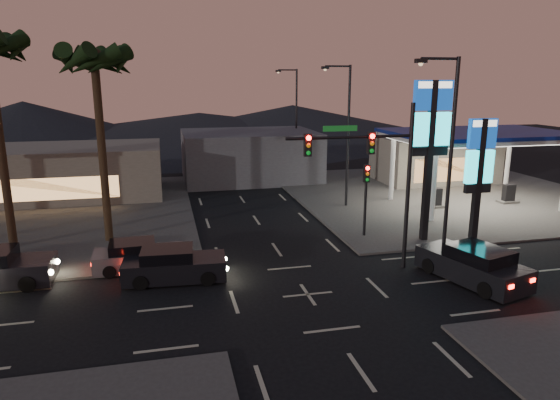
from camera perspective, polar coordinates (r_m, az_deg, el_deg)
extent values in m
plane|color=black|center=(21.91, 3.19, -10.73)|extent=(140.00, 140.00, 0.00)
cube|color=#47443F|center=(42.27, 18.06, 0.69)|extent=(24.00, 24.00, 0.12)
cube|color=#47443F|center=(37.67, -28.64, -1.86)|extent=(24.00, 24.00, 0.12)
cylinder|color=silver|center=(33.37, 17.16, 1.73)|extent=(0.36, 0.36, 5.00)
cylinder|color=silver|center=(38.56, 12.70, 3.54)|extent=(0.36, 0.36, 5.00)
cylinder|color=silver|center=(43.84, 24.58, 3.82)|extent=(0.36, 0.36, 5.00)
cube|color=silver|center=(38.15, 21.72, 6.90)|extent=(12.00, 8.00, 0.50)
cube|color=white|center=(38.19, 21.68, 6.46)|extent=(11.60, 7.60, 0.06)
cube|color=navy|center=(38.14, 21.74, 7.13)|extent=(12.20, 8.20, 0.25)
cube|color=black|center=(37.25, 17.34, 0.23)|extent=(0.80, 0.50, 1.40)
cube|color=black|center=(40.60, 24.66, 0.67)|extent=(0.80, 0.50, 1.40)
cube|color=#726B5B|center=(47.15, 17.20, 4.44)|extent=(10.00, 6.00, 4.00)
cube|color=black|center=(28.80, 16.60, 4.01)|extent=(0.35, 0.35, 9.00)
cube|color=navy|center=(28.45, 17.11, 11.37)|extent=(2.20, 0.30, 1.60)
cube|color=white|center=(28.44, 17.19, 12.47)|extent=(1.98, 0.32, 0.35)
cube|color=#1AF1FF|center=(28.56, 16.86, 7.76)|extent=(2.20, 0.30, 1.80)
cube|color=black|center=(28.70, 16.70, 5.38)|extent=(2.09, 0.28, 0.50)
cube|color=black|center=(29.47, 21.66, 1.84)|extent=(0.35, 0.35, 7.00)
cube|color=navy|center=(29.09, 22.12, 7.05)|extent=(1.60, 0.30, 1.60)
cube|color=white|center=(29.04, 22.22, 8.13)|extent=(1.44, 0.32, 0.35)
cube|color=#1AF1FF|center=(29.32, 21.81, 3.56)|extent=(1.60, 0.30, 1.80)
cube|color=black|center=(29.53, 21.61, 1.27)|extent=(1.52, 0.28, 0.50)
cylinder|color=black|center=(24.45, 14.43, 1.32)|extent=(0.20, 0.20, 8.00)
cylinder|color=black|center=(22.81, 8.06, 7.13)|extent=(6.00, 0.14, 0.14)
cube|color=#0C3F14|center=(22.60, 6.89, 8.12)|extent=(1.60, 0.05, 0.25)
cube|color=black|center=(23.23, 10.35, 6.41)|extent=(0.32, 0.25, 1.00)
sphere|color=#FF0C07|center=(23.05, 10.53, 7.17)|extent=(0.22, 0.22, 0.22)
sphere|color=orange|center=(23.09, 10.49, 6.36)|extent=(0.20, 0.20, 0.20)
sphere|color=#0CB226|center=(23.13, 10.46, 5.55)|extent=(0.20, 0.20, 0.20)
cube|color=black|center=(22.21, 3.18, 6.28)|extent=(0.32, 0.25, 1.00)
sphere|color=#FF0C07|center=(22.02, 3.30, 7.09)|extent=(0.22, 0.22, 0.22)
sphere|color=orange|center=(22.06, 3.29, 6.24)|extent=(0.20, 0.20, 0.20)
sphere|color=#0CB226|center=(22.11, 3.28, 5.39)|extent=(0.20, 0.20, 0.20)
cylinder|color=black|center=(29.29, 9.72, -0.46)|extent=(0.16, 0.16, 4.00)
cube|color=black|center=(28.91, 9.86, 3.00)|extent=(0.32, 0.25, 1.00)
sphere|color=#FF0C07|center=(28.72, 10.00, 3.59)|extent=(0.22, 0.22, 0.22)
sphere|color=orange|center=(28.78, 9.98, 2.95)|extent=(0.20, 0.20, 0.20)
sphere|color=#0CB226|center=(28.84, 9.95, 2.30)|extent=(0.20, 0.20, 0.20)
cylinder|color=black|center=(24.15, 18.83, 3.29)|extent=(0.18, 0.18, 10.00)
cylinder|color=black|center=(23.36, 17.83, 15.13)|extent=(1.80, 0.12, 0.12)
cube|color=black|center=(22.92, 15.81, 15.06)|extent=(0.50, 0.25, 0.18)
sphere|color=#FFCC8C|center=(22.91, 15.79, 14.76)|extent=(0.20, 0.20, 0.20)
cylinder|color=black|center=(35.72, 7.78, 7.02)|extent=(0.18, 0.18, 10.00)
cylinder|color=black|center=(35.19, 6.63, 14.95)|extent=(1.80, 0.12, 0.12)
cube|color=black|center=(34.89, 5.18, 14.83)|extent=(0.50, 0.25, 0.18)
sphere|color=#FFCC8C|center=(34.89, 5.18, 14.64)|extent=(0.20, 0.20, 0.20)
cylinder|color=black|center=(48.98, 1.88, 8.89)|extent=(0.18, 0.18, 10.00)
cylinder|color=black|center=(48.60, 0.87, 14.64)|extent=(1.80, 0.12, 0.12)
cube|color=black|center=(48.38, -0.20, 14.53)|extent=(0.50, 0.25, 0.18)
sphere|color=#FFCC8C|center=(48.38, -0.20, 14.39)|extent=(0.20, 0.20, 0.20)
cylinder|color=black|center=(29.08, -19.66, 5.06)|extent=(0.44, 0.44, 10.20)
sphere|color=black|center=(28.83, -20.49, 15.13)|extent=(0.90, 0.90, 0.90)
cone|color=black|center=(28.70, -17.78, 14.74)|extent=(0.90, 2.74, 1.91)
cone|color=black|center=(29.65, -18.41, 14.64)|extent=(2.57, 2.57, 1.91)
cone|color=black|center=(30.11, -20.14, 14.48)|extent=(2.74, 0.90, 1.91)
cone|color=black|center=(29.85, -22.03, 14.34)|extent=(2.57, 2.57, 1.91)
cone|color=black|center=(29.00, -23.06, 14.30)|extent=(0.90, 2.74, 1.91)
cone|color=black|center=(28.03, -22.58, 14.40)|extent=(2.57, 2.57, 1.91)
cone|color=black|center=(27.53, -20.76, 14.59)|extent=(2.74, 0.90, 1.91)
cone|color=black|center=(27.82, -18.72, 14.73)|extent=(2.57, 2.57, 1.91)
cylinder|color=black|center=(30.01, -29.25, 4.95)|extent=(0.44, 0.44, 10.80)
cone|color=black|center=(29.50, -27.92, 14.96)|extent=(0.90, 2.74, 1.91)
cone|color=black|center=(30.48, -28.20, 14.84)|extent=(2.57, 2.57, 1.91)
cone|color=black|center=(28.70, -29.14, 14.91)|extent=(2.57, 2.57, 1.91)
cube|color=#726B5B|center=(42.53, -24.29, 2.89)|extent=(16.00, 8.00, 4.00)
cube|color=#4C4C51|center=(46.29, -3.51, 5.11)|extent=(12.00, 9.00, 4.40)
cone|color=black|center=(81.66, -27.14, 7.91)|extent=(40.00, 40.00, 6.00)
cone|color=black|center=(82.06, 1.44, 9.05)|extent=(50.00, 50.00, 5.00)
cone|color=black|center=(79.64, -9.17, 8.38)|extent=(60.00, 60.00, 4.00)
cube|color=black|center=(23.66, -11.91, -7.62)|extent=(4.74, 2.26, 0.94)
cube|color=black|center=(23.46, -12.75, -6.20)|extent=(2.43, 1.94, 0.68)
cylinder|color=black|center=(24.54, -8.34, -7.27)|extent=(0.69, 0.30, 0.67)
cylinder|color=black|center=(22.88, -8.25, -8.85)|extent=(0.69, 0.30, 0.67)
cylinder|color=black|center=(24.70, -15.23, -7.49)|extent=(0.69, 0.30, 0.67)
cylinder|color=black|center=(23.05, -15.66, -9.07)|extent=(0.69, 0.30, 0.67)
sphere|color=#FFF2BF|center=(24.21, -6.35, -6.71)|extent=(0.23, 0.23, 0.23)
sphere|color=#FFF2BF|center=(23.03, -6.18, -7.79)|extent=(0.23, 0.23, 0.23)
cube|color=#FF140A|center=(24.42, -17.32, -6.88)|extent=(0.10, 0.27, 0.15)
cube|color=#FF140A|center=(23.26, -17.73, -7.95)|extent=(0.10, 0.27, 0.15)
cube|color=slate|center=(25.41, -15.78, -6.45)|extent=(4.31, 1.94, 0.87)
cube|color=black|center=(25.23, -16.53, -5.25)|extent=(2.18, 1.72, 0.63)
cylinder|color=black|center=(26.26, -12.79, -6.12)|extent=(0.63, 0.25, 0.62)
cylinder|color=black|center=(24.72, -12.59, -7.37)|extent=(0.63, 0.25, 0.62)
cylinder|color=black|center=(26.32, -18.71, -6.48)|extent=(0.63, 0.25, 0.62)
cylinder|color=black|center=(24.78, -18.90, -7.75)|extent=(0.63, 0.25, 0.62)
sphere|color=#FFF2BF|center=(25.98, -11.09, -5.58)|extent=(0.21, 0.21, 0.21)
sphere|color=#FFF2BF|center=(24.89, -10.87, -6.43)|extent=(0.21, 0.21, 0.21)
cube|color=#FF140A|center=(26.04, -20.50, -5.98)|extent=(0.09, 0.24, 0.14)
cube|color=#FF140A|center=(24.95, -20.72, -6.86)|extent=(0.09, 0.24, 0.14)
cylinder|color=black|center=(26.38, -25.89, -6.98)|extent=(0.74, 0.28, 0.73)
cylinder|color=black|center=(24.62, -26.90, -8.53)|extent=(0.74, 0.28, 0.73)
sphere|color=#FFF2BF|center=(25.80, -24.13, -6.43)|extent=(0.25, 0.25, 0.25)
sphere|color=#FFF2BF|center=(24.54, -24.74, -7.51)|extent=(0.25, 0.25, 0.25)
cube|color=black|center=(24.66, 21.06, -7.23)|extent=(3.44, 5.47, 1.04)
cube|color=black|center=(24.23, 21.82, -5.93)|extent=(2.58, 2.98, 0.75)
cylinder|color=black|center=(25.04, 16.72, -7.21)|extent=(0.47, 0.79, 0.74)
cylinder|color=black|center=(26.42, 19.71, -6.34)|extent=(0.47, 0.79, 0.74)
cylinder|color=black|center=(23.10, 22.50, -9.48)|extent=(0.47, 0.79, 0.74)
cylinder|color=black|center=(24.59, 25.39, -8.38)|extent=(0.47, 0.79, 0.74)
cube|color=#FF140A|center=(22.66, 24.89, -8.98)|extent=(0.30, 0.17, 0.16)
cube|color=#FF140A|center=(23.74, 26.89, -8.18)|extent=(0.30, 0.17, 0.16)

